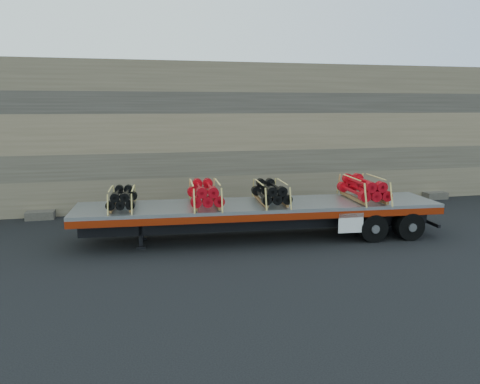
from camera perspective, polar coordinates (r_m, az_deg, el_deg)
The scene contains 7 objects.
ground at distance 18.20m, azimuth 0.01°, elevation -5.33°, with size 120.00×120.00×0.00m, color black.
rock_wall at distance 23.93m, azimuth -3.65°, elevation 6.94°, with size 44.00×3.00×7.00m, color #7A6B54.
trailer at distance 17.70m, azimuth 2.35°, elevation -3.52°, with size 13.53×2.60×1.35m, color #A7A9AE, non-canonical shape.
bundle_front at distance 17.20m, azimuth -14.17°, elevation -0.78°, with size 0.96×1.92×0.68m, color black, non-canonical shape.
bundle_midfront at distance 17.18m, azimuth -4.31°, elevation -0.26°, with size 1.16×2.32×0.82m, color red, non-canonical shape.
bundle_midrear at distance 17.57m, azimuth 3.77°, elevation -0.10°, with size 1.08×2.17×0.77m, color black, non-canonical shape.
bundle_rear at distance 18.73m, azimuth 14.79°, elevation 0.37°, with size 1.21×2.42×0.86m, color red, non-canonical shape.
Camera 1 is at (-4.08, -17.03, 4.93)m, focal length 35.00 mm.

